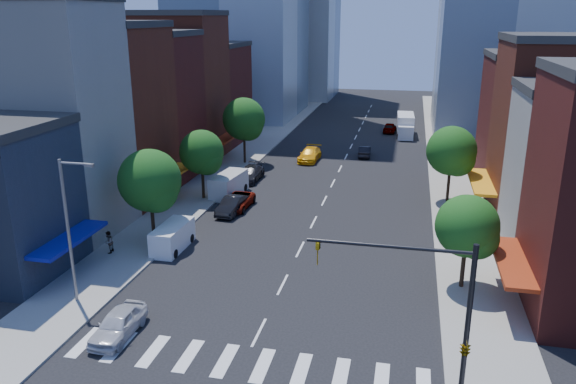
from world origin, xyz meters
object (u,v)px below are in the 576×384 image
at_px(parked_car_second, 232,205).
at_px(cargo_van_near, 172,238).
at_px(cargo_van_far, 228,185).
at_px(taxi, 310,155).
at_px(traffic_car_oncoming, 365,151).
at_px(parked_car_front, 118,324).
at_px(parked_car_rear, 250,174).
at_px(pedestrian_far, 109,242).
at_px(traffic_car_far, 390,128).
at_px(box_truck, 405,126).
at_px(parked_car_third, 237,201).

xyz_separation_m(parked_car_second, cargo_van_near, (-1.94, -8.78, 0.21)).
bearing_deg(parked_car_second, cargo_van_far, 116.46).
distance_m(taxi, traffic_car_oncoming, 7.32).
bearing_deg(cargo_van_near, parked_car_front, -79.51).
height_order(parked_car_front, parked_car_rear, parked_car_rear).
bearing_deg(cargo_van_far, taxi, 77.47).
xyz_separation_m(traffic_car_oncoming, pedestrian_far, (-15.93, -34.57, 0.32)).
bearing_deg(cargo_van_near, traffic_car_oncoming, 71.18).
bearing_deg(traffic_car_oncoming, parked_car_second, 65.41).
height_order(parked_car_second, pedestrian_far, pedestrian_far).
height_order(parked_car_second, traffic_car_far, parked_car_second).
relative_size(traffic_car_oncoming, traffic_car_far, 0.93).
bearing_deg(parked_car_rear, parked_car_second, -81.72).
distance_m(traffic_car_far, box_truck, 3.20).
distance_m(taxi, box_truck, 20.86).
bearing_deg(pedestrian_far, parked_car_rear, 162.18).
distance_m(cargo_van_far, box_truck, 36.87).
relative_size(parked_car_front, box_truck, 0.57).
bearing_deg(cargo_van_near, traffic_car_far, 74.78).
height_order(cargo_van_near, box_truck, box_truck).
bearing_deg(taxi, box_truck, 59.99).
bearing_deg(cargo_van_far, parked_car_rear, 90.03).
distance_m(parked_car_rear, taxi, 10.88).
height_order(cargo_van_far, traffic_car_far, cargo_van_far).
xyz_separation_m(parked_car_second, parked_car_third, (0.06, 1.37, -0.07)).
distance_m(traffic_car_oncoming, box_truck, 14.84).
bearing_deg(taxi, traffic_car_oncoming, 31.69).
height_order(parked_car_front, parked_car_third, parked_car_front).
bearing_deg(cargo_van_far, pedestrian_far, -98.06).
relative_size(parked_car_front, cargo_van_near, 0.97).
height_order(cargo_van_near, taxi, cargo_van_near).
distance_m(parked_car_front, pedestrian_far, 11.77).
distance_m(cargo_van_far, traffic_car_far, 37.82).
height_order(parked_car_front, cargo_van_far, cargo_van_far).
height_order(parked_car_third, taxi, taxi).
bearing_deg(parked_car_second, traffic_car_far, 77.80).
bearing_deg(cargo_van_far, parked_car_front, -78.64).
height_order(parked_car_front, pedestrian_far, pedestrian_far).
relative_size(parked_car_second, traffic_car_oncoming, 1.12).
xyz_separation_m(traffic_car_oncoming, box_truck, (4.74, 14.04, 0.80)).
bearing_deg(cargo_van_far, box_truck, 70.29).
distance_m(traffic_car_far, pedestrian_far, 53.91).
bearing_deg(parked_car_third, pedestrian_far, -114.52).
relative_size(parked_car_second, pedestrian_far, 2.70).
bearing_deg(traffic_car_oncoming, parked_car_front, 75.41).
xyz_separation_m(parked_car_front, cargo_van_near, (-2.00, 11.93, 0.20)).
xyz_separation_m(taxi, traffic_car_far, (8.78, 19.73, -0.04)).
relative_size(parked_car_third, parked_car_rear, 0.92).
relative_size(parked_car_second, cargo_van_far, 0.85).
relative_size(parked_car_second, taxi, 0.84).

